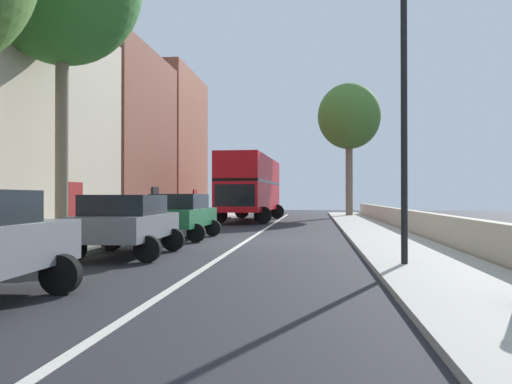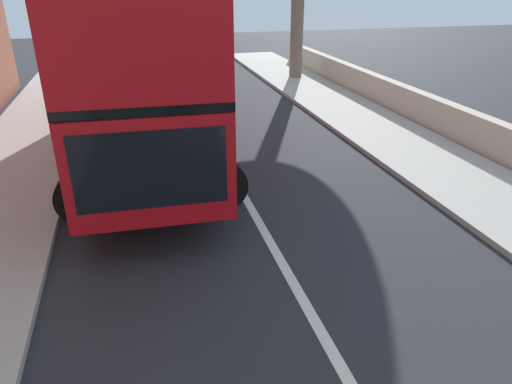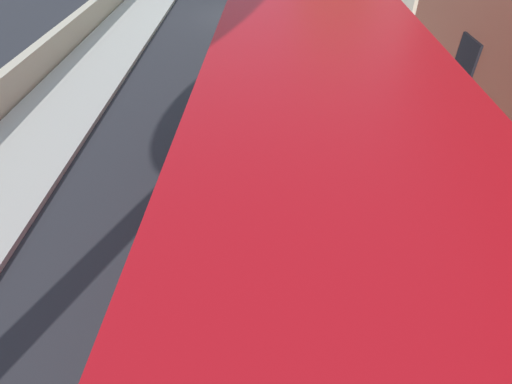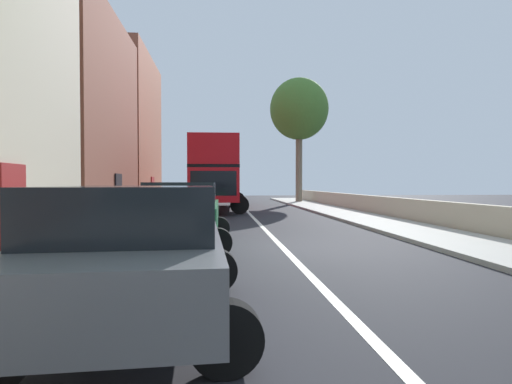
% 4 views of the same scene
% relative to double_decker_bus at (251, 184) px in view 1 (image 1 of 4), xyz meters
% --- Properties ---
extents(ground_plane, '(84.00, 84.00, 0.00)m').
position_rel_double_decker_bus_xyz_m(ground_plane, '(1.70, -14.57, -2.36)').
color(ground_plane, '#28282D').
extents(road_centre_line, '(0.16, 54.00, 0.01)m').
position_rel_double_decker_bus_xyz_m(road_centre_line, '(1.70, -14.57, -2.35)').
color(road_centre_line, silver).
rests_on(road_centre_line, ground).
extents(sidewalk_left, '(2.60, 60.00, 0.12)m').
position_rel_double_decker_bus_xyz_m(sidewalk_left, '(-3.20, -14.57, -2.30)').
color(sidewalk_left, '#B2ADA3').
rests_on(sidewalk_left, ground).
extents(sidewalk_right, '(2.60, 60.00, 0.12)m').
position_rel_double_decker_bus_xyz_m(sidewalk_right, '(6.60, -14.57, -2.30)').
color(sidewalk_right, '#B2ADA3').
rests_on(sidewalk_right, ground).
extents(terraced_houses_left, '(4.07, 47.62, 10.77)m').
position_rel_double_decker_bus_xyz_m(terraced_houses_left, '(-6.80, -13.45, 2.30)').
color(terraced_houses_left, brown).
rests_on(terraced_houses_left, ground).
extents(boundary_wall_right, '(0.36, 54.00, 0.98)m').
position_rel_double_decker_bus_xyz_m(boundary_wall_right, '(8.15, -14.57, -1.86)').
color(boundary_wall_right, beige).
rests_on(boundary_wall_right, ground).
extents(double_decker_bus, '(3.82, 11.32, 4.06)m').
position_rel_double_decker_bus_xyz_m(double_decker_bus, '(0.00, 0.00, 0.00)').
color(double_decker_bus, '#B80D16').
rests_on(double_decker_bus, ground).
extents(parked_car_green_left_0, '(2.42, 4.55, 1.66)m').
position_rel_double_decker_bus_xyz_m(parked_car_green_left_0, '(-0.80, -14.25, -1.41)').
color(parked_car_green_left_0, '#1E6038').
rests_on(parked_car_green_left_0, ground).
extents(parked_car_grey_left_2, '(2.58, 4.27, 1.60)m').
position_rel_double_decker_bus_xyz_m(parked_car_grey_left_2, '(-0.80, -19.77, -1.44)').
color(parked_car_grey_left_2, slate).
rests_on(parked_car_grey_left_2, ground).
extents(street_tree_right_3, '(4.88, 4.88, 10.32)m').
position_rel_double_decker_bus_xyz_m(street_tree_right_3, '(6.75, 7.91, 5.44)').
color(street_tree_right_3, '#7A6B56').
rests_on(street_tree_right_3, sidewalk_right).
extents(lamppost_right, '(0.32, 0.32, 6.31)m').
position_rel_double_decker_bus_xyz_m(lamppost_right, '(6.00, -21.43, 1.45)').
color(lamppost_right, black).
rests_on(lamppost_right, sidewalk_right).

